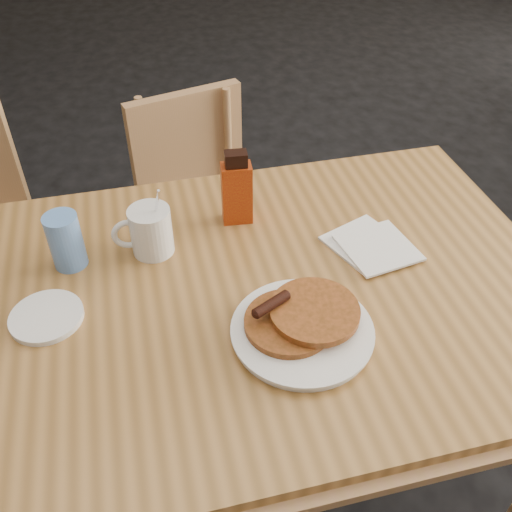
{
  "coord_description": "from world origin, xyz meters",
  "views": [
    {
      "loc": [
        -0.17,
        -0.77,
        1.57
      ],
      "look_at": [
        0.01,
        0.03,
        0.86
      ],
      "focal_mm": 40.0,
      "sensor_mm": 36.0,
      "label": 1
    }
  ],
  "objects_px": {
    "blue_tumbler": "(66,241)",
    "chair_main_far": "(195,201)",
    "coffee_mug": "(150,231)",
    "syrup_bottle": "(237,190)",
    "main_table": "(249,302)",
    "pancake_plate": "(302,326)"
  },
  "relations": [
    {
      "from": "blue_tumbler",
      "to": "chair_main_far",
      "type": "bearing_deg",
      "value": 58.89
    },
    {
      "from": "chair_main_far",
      "to": "coffee_mug",
      "type": "bearing_deg",
      "value": -121.24
    },
    {
      "from": "coffee_mug",
      "to": "syrup_bottle",
      "type": "xyz_separation_m",
      "value": [
        0.21,
        0.07,
        0.03
      ]
    },
    {
      "from": "coffee_mug",
      "to": "syrup_bottle",
      "type": "bearing_deg",
      "value": 16.53
    },
    {
      "from": "main_table",
      "to": "blue_tumbler",
      "type": "relative_size",
      "value": 10.91
    },
    {
      "from": "main_table",
      "to": "coffee_mug",
      "type": "bearing_deg",
      "value": 137.72
    },
    {
      "from": "blue_tumbler",
      "to": "syrup_bottle",
      "type": "bearing_deg",
      "value": 11.07
    },
    {
      "from": "chair_main_far",
      "to": "blue_tumbler",
      "type": "distance_m",
      "value": 0.71
    },
    {
      "from": "chair_main_far",
      "to": "blue_tumbler",
      "type": "height_order",
      "value": "blue_tumbler"
    },
    {
      "from": "main_table",
      "to": "coffee_mug",
      "type": "height_order",
      "value": "coffee_mug"
    },
    {
      "from": "coffee_mug",
      "to": "blue_tumbler",
      "type": "height_order",
      "value": "coffee_mug"
    },
    {
      "from": "coffee_mug",
      "to": "blue_tumbler",
      "type": "relative_size",
      "value": 1.37
    },
    {
      "from": "pancake_plate",
      "to": "syrup_bottle",
      "type": "xyz_separation_m",
      "value": [
        -0.05,
        0.38,
        0.07
      ]
    },
    {
      "from": "main_table",
      "to": "pancake_plate",
      "type": "distance_m",
      "value": 0.17
    },
    {
      "from": "chair_main_far",
      "to": "syrup_bottle",
      "type": "height_order",
      "value": "syrup_bottle"
    },
    {
      "from": "main_table",
      "to": "syrup_bottle",
      "type": "xyz_separation_m",
      "value": [
        0.02,
        0.24,
        0.12
      ]
    },
    {
      "from": "syrup_bottle",
      "to": "coffee_mug",
      "type": "bearing_deg",
      "value": -156.76
    },
    {
      "from": "chair_main_far",
      "to": "main_table",
      "type": "bearing_deg",
      "value": -102.96
    },
    {
      "from": "pancake_plate",
      "to": "coffee_mug",
      "type": "height_order",
      "value": "coffee_mug"
    },
    {
      "from": "pancake_plate",
      "to": "syrup_bottle",
      "type": "height_order",
      "value": "syrup_bottle"
    },
    {
      "from": "main_table",
      "to": "syrup_bottle",
      "type": "distance_m",
      "value": 0.27
    },
    {
      "from": "chair_main_far",
      "to": "coffee_mug",
      "type": "distance_m",
      "value": 0.64
    }
  ]
}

